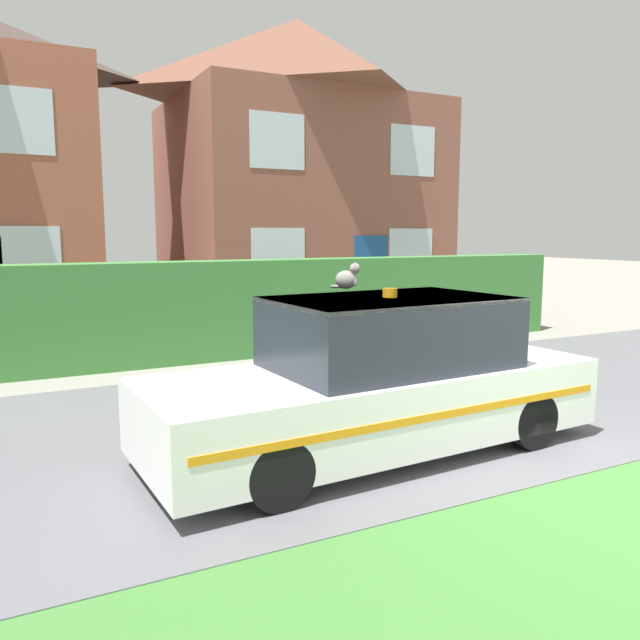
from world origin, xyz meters
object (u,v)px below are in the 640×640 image
(wheelie_bin, at_px, (386,312))
(police_car, at_px, (379,380))
(cat, at_px, (348,278))
(house_right, at_px, (298,163))

(wheelie_bin, bearing_deg, police_car, -118.30)
(police_car, distance_m, wheelie_bin, 6.46)
(police_car, xyz_separation_m, wheelie_bin, (3.59, 5.37, -0.14))
(cat, relative_size, wheelie_bin, 0.25)
(police_car, bearing_deg, cat, -27.13)
(police_car, distance_m, house_right, 13.23)
(cat, height_order, house_right, house_right)
(house_right, relative_size, wheelie_bin, 7.09)
(police_car, height_order, wheelie_bin, police_car)
(cat, height_order, wheelie_bin, cat)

